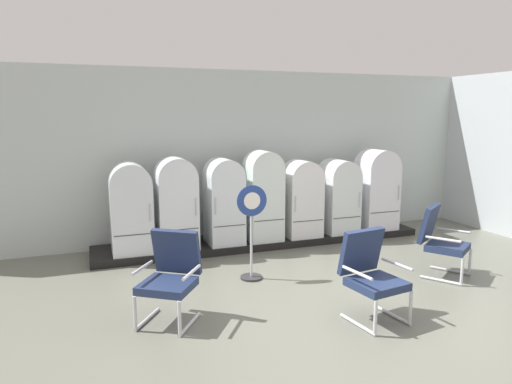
{
  "coord_description": "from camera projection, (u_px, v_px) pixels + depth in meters",
  "views": [
    {
      "loc": [
        -2.89,
        -4.57,
        2.36
      ],
      "look_at": [
        -0.24,
        2.75,
        1.02
      ],
      "focal_mm": 32.07,
      "sensor_mm": 36.0,
      "label": 1
    }
  ],
  "objects": [
    {
      "name": "ground",
      "position": [
        351.0,
        310.0,
        5.61
      ],
      "size": [
        12.0,
        10.0,
        0.05
      ],
      "primitive_type": "cube",
      "color": "#66685B"
    },
    {
      "name": "back_wall",
      "position": [
        252.0,
        155.0,
        8.72
      ],
      "size": [
        11.76,
        0.12,
        3.15
      ],
      "color": "silver",
      "rests_on": "ground"
    },
    {
      "name": "side_wall_right",
      "position": [
        489.0,
        154.0,
        9.2
      ],
      "size": [
        0.16,
        2.2,
        3.15
      ],
      "color": "silver",
      "rests_on": "ground"
    },
    {
      "name": "display_plinth",
      "position": [
        263.0,
        240.0,
        8.39
      ],
      "size": [
        6.02,
        0.95,
        0.12
      ],
      "primitive_type": "cube",
      "color": "black",
      "rests_on": "ground"
    },
    {
      "name": "refrigerator_0",
      "position": [
        131.0,
        206.0,
        7.36
      ],
      "size": [
        0.65,
        0.65,
        1.46
      ],
      "color": "white",
      "rests_on": "display_plinth"
    },
    {
      "name": "refrigerator_1",
      "position": [
        176.0,
        200.0,
        7.6
      ],
      "size": [
        0.65,
        0.66,
        1.53
      ],
      "color": "white",
      "rests_on": "display_plinth"
    },
    {
      "name": "refrigerator_2",
      "position": [
        224.0,
        199.0,
        7.89
      ],
      "size": [
        0.6,
        0.68,
        1.48
      ],
      "color": "white",
      "rests_on": "display_plinth"
    },
    {
      "name": "refrigerator_3",
      "position": [
        263.0,
        193.0,
        8.09
      ],
      "size": [
        0.6,
        0.62,
        1.59
      ],
      "color": "silver",
      "rests_on": "display_plinth"
    },
    {
      "name": "refrigerator_4",
      "position": [
        301.0,
        196.0,
        8.37
      ],
      "size": [
        0.64,
        0.62,
        1.4
      ],
      "color": "white",
      "rests_on": "display_plinth"
    },
    {
      "name": "refrigerator_5",
      "position": [
        338.0,
        194.0,
        8.68
      ],
      "size": [
        0.62,
        0.72,
        1.38
      ],
      "color": "silver",
      "rests_on": "display_plinth"
    },
    {
      "name": "refrigerator_6",
      "position": [
        376.0,
        187.0,
        8.91
      ],
      "size": [
        0.7,
        0.65,
        1.55
      ],
      "color": "white",
      "rests_on": "display_plinth"
    },
    {
      "name": "armchair_left",
      "position": [
        171.0,
        273.0,
        5.21
      ],
      "size": [
        0.84,
        0.86,
        1.04
      ],
      "color": "silver",
      "rests_on": "ground"
    },
    {
      "name": "armchair_right",
      "position": [
        440.0,
        238.0,
        6.67
      ],
      "size": [
        0.84,
        0.86,
        1.04
      ],
      "color": "silver",
      "rests_on": "ground"
    },
    {
      "name": "armchair_center",
      "position": [
        371.0,
        272.0,
        5.26
      ],
      "size": [
        0.7,
        0.74,
        1.04
      ],
      "color": "silver",
      "rests_on": "ground"
    },
    {
      "name": "sign_stand",
      "position": [
        252.0,
        235.0,
        6.5
      ],
      "size": [
        0.44,
        0.32,
        1.37
      ],
      "color": "#2D2D30",
      "rests_on": "ground"
    }
  ]
}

